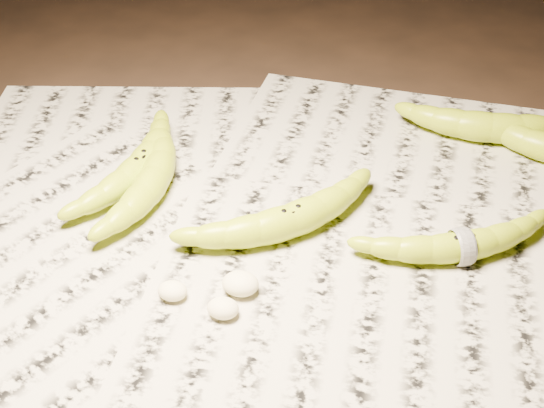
% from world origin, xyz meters
% --- Properties ---
extents(ground, '(3.00, 3.00, 0.00)m').
position_xyz_m(ground, '(0.00, 0.00, 0.00)').
color(ground, black).
rests_on(ground, ground).
extents(newspaper_patch, '(0.90, 0.70, 0.01)m').
position_xyz_m(newspaper_patch, '(0.03, 0.03, 0.00)').
color(newspaper_patch, '#B8B49E').
rests_on(newspaper_patch, ground).
extents(banana_left_a, '(0.09, 0.21, 0.04)m').
position_xyz_m(banana_left_a, '(-0.15, 0.07, 0.03)').
color(banana_left_a, '#B2CF19').
rests_on(banana_left_a, newspaper_patch).
extents(banana_left_b, '(0.07, 0.20, 0.04)m').
position_xyz_m(banana_left_b, '(-0.13, 0.05, 0.03)').
color(banana_left_b, '#B2CF19').
rests_on(banana_left_b, newspaper_patch).
extents(banana_center, '(0.20, 0.19, 0.04)m').
position_xyz_m(banana_center, '(0.04, 0.01, 0.03)').
color(banana_center, '#B2CF19').
rests_on(banana_center, newspaper_patch).
extents(banana_taped, '(0.20, 0.13, 0.03)m').
position_xyz_m(banana_taped, '(0.23, 0.01, 0.02)').
color(banana_taped, '#B2CF19').
rests_on(banana_taped, newspaper_patch).
extents(banana_upper_a, '(0.21, 0.08, 0.04)m').
position_xyz_m(banana_upper_a, '(0.26, 0.25, 0.03)').
color(banana_upper_a, '#B2CF19').
rests_on(banana_upper_a, newspaper_patch).
extents(measuring_tape, '(0.02, 0.04, 0.04)m').
position_xyz_m(measuring_tape, '(0.23, 0.01, 0.02)').
color(measuring_tape, white).
rests_on(measuring_tape, newspaper_patch).
extents(flesh_chunk_a, '(0.04, 0.03, 0.02)m').
position_xyz_m(flesh_chunk_a, '(0.01, -0.09, 0.02)').
color(flesh_chunk_a, '#F5ECBD').
rests_on(flesh_chunk_a, newspaper_patch).
extents(flesh_chunk_b, '(0.03, 0.02, 0.02)m').
position_xyz_m(flesh_chunk_b, '(-0.05, -0.11, 0.02)').
color(flesh_chunk_b, '#F5ECBD').
rests_on(flesh_chunk_b, newspaper_patch).
extents(flesh_chunk_c, '(0.03, 0.03, 0.02)m').
position_xyz_m(flesh_chunk_c, '(0.00, -0.12, 0.02)').
color(flesh_chunk_c, '#F5ECBD').
rests_on(flesh_chunk_c, newspaper_patch).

